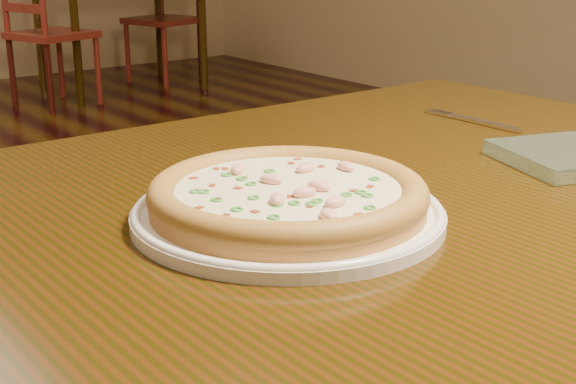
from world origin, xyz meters
TOP-DOWN VIEW (x-y plane):
  - hero_table at (0.22, -0.72)m, footprint 1.20×0.80m
  - plate at (0.10, -0.77)m, footprint 0.31×0.31m
  - pizza at (0.10, -0.77)m, footprint 0.27×0.27m
  - side_dish at (0.49, -0.82)m, footprint 0.19×0.19m
  - fork at (0.58, -0.61)m, footprint 0.02×0.18m
  - chair_c at (1.46, 3.34)m, footprint 0.52×0.52m
  - chair_d at (2.50, 3.69)m, footprint 0.52×0.52m

SIDE VIEW (x-z plane):
  - chair_c at x=1.46m, z-range -0.04..0.91m
  - chair_d at x=2.50m, z-range -0.04..0.91m
  - hero_table at x=0.22m, z-range 0.28..1.03m
  - fork at x=0.58m, z-range 0.75..0.75m
  - plate at x=0.10m, z-range 0.75..0.77m
  - side_dish at x=0.49m, z-range 0.75..0.77m
  - pizza at x=0.10m, z-range 0.76..0.79m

